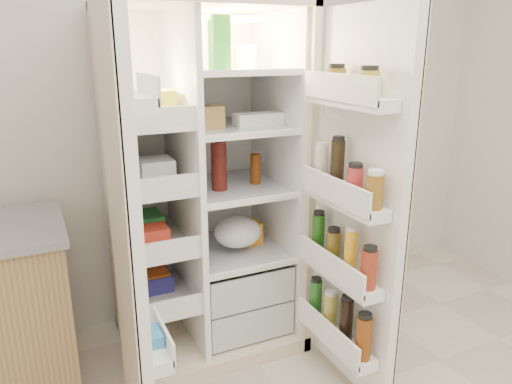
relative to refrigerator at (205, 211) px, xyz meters
name	(u,v)px	position (x,y,z in m)	size (l,w,h in m)	color
wall_back	(204,90)	(0.14, 0.35, 0.61)	(4.00, 0.02, 2.70)	silver
refrigerator	(205,211)	(0.00, 0.00, 0.00)	(0.92, 0.70, 1.80)	beige
freezer_door	(128,240)	(-0.52, -0.60, 0.15)	(0.15, 0.40, 1.72)	white
fridge_door	(355,215)	(0.46, -0.69, 0.13)	(0.17, 0.58, 1.72)	white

